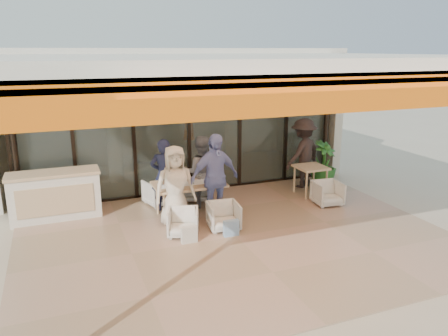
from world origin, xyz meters
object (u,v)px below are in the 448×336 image
at_px(chair_near_left, 183,221).
at_px(potted_palm, 324,164).
at_px(dining_table, 188,186).
at_px(chair_far_right, 194,186).
at_px(diner_periwinkle, 215,178).
at_px(side_chair, 328,192).
at_px(chair_far_left, 160,191).
at_px(side_table, 311,170).
at_px(diner_cream, 175,187).
at_px(diner_navy, 164,176).
at_px(host_counter, 55,195).
at_px(chair_near_right, 224,215).
at_px(standing_woman, 303,153).
at_px(diner_grey, 201,172).

height_order(chair_near_left, potted_palm, potted_palm).
distance_m(dining_table, chair_far_right, 1.09).
relative_size(chair_near_left, diner_periwinkle, 0.32).
height_order(diner_periwinkle, side_chair, diner_periwinkle).
relative_size(chair_far_left, side_table, 0.88).
bearing_deg(diner_cream, dining_table, 50.36).
height_order(diner_navy, diner_cream, diner_cream).
distance_m(host_counter, chair_near_left, 2.91).
bearing_deg(chair_far_right, side_table, -175.09).
distance_m(chair_far_left, diner_cream, 1.49).
relative_size(chair_near_right, standing_woman, 0.34).
height_order(chair_far_left, potted_palm, potted_palm).
bearing_deg(standing_woman, chair_far_right, -23.07).
distance_m(diner_grey, side_chair, 2.97).
relative_size(chair_far_left, standing_woman, 0.36).
relative_size(chair_near_right, diner_navy, 0.37).
bearing_deg(chair_far_left, dining_table, 97.87).
relative_size(chair_far_right, diner_cream, 0.43).
bearing_deg(chair_near_right, side_chair, 15.37).
xyz_separation_m(chair_far_left, side_chair, (3.60, -1.46, -0.02)).
bearing_deg(standing_woman, side_table, 53.72).
bearing_deg(side_chair, potted_palm, 66.57).
distance_m(diner_periwinkle, standing_woman, 3.22).
xyz_separation_m(dining_table, diner_periwinkle, (0.43, -0.46, 0.25)).
bearing_deg(diner_navy, chair_near_left, 111.99).
relative_size(chair_near_left, diner_navy, 0.36).
xyz_separation_m(diner_grey, potted_palm, (3.47, 0.30, -0.22)).
xyz_separation_m(diner_cream, diner_periwinkle, (0.84, 0.00, 0.09)).
bearing_deg(chair_far_left, chair_near_right, 98.16).
bearing_deg(side_table, chair_far_right, 165.62).
height_order(chair_far_left, diner_grey, diner_grey).
xyz_separation_m(chair_near_right, diner_periwinkle, (0.00, 0.50, 0.63)).
bearing_deg(diner_cream, chair_far_left, 92.42).
bearing_deg(standing_woman, chair_far_left, -22.82).
xyz_separation_m(side_table, standing_woman, (0.17, 0.65, 0.27)).
relative_size(diner_grey, standing_woman, 0.91).
xyz_separation_m(diner_grey, side_table, (2.76, -0.21, -0.19)).
relative_size(chair_far_left, chair_far_right, 0.91).
bearing_deg(diner_grey, standing_woman, -154.28).
distance_m(dining_table, diner_periwinkle, 0.67).
xyz_separation_m(chair_near_left, diner_cream, (0.00, 0.50, 0.54)).
bearing_deg(dining_table, host_counter, 161.93).
relative_size(dining_table, potted_palm, 1.24).
distance_m(chair_far_left, chair_far_right, 0.84).
height_order(diner_navy, potted_palm, diner_navy).
bearing_deg(diner_cream, chair_near_right, -28.34).
height_order(diner_cream, side_chair, diner_cream).
xyz_separation_m(host_counter, standing_woman, (6.02, 0.02, 0.38)).
relative_size(chair_far_left, diner_cream, 0.39).
bearing_deg(standing_woman, diner_cream, -2.33).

